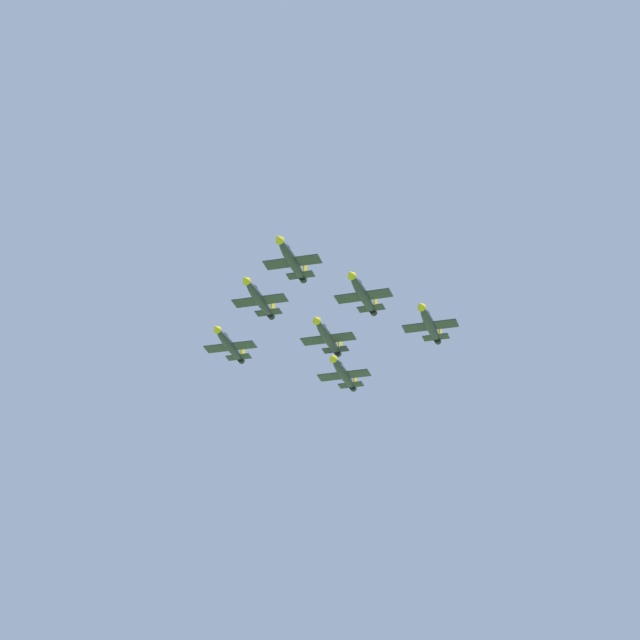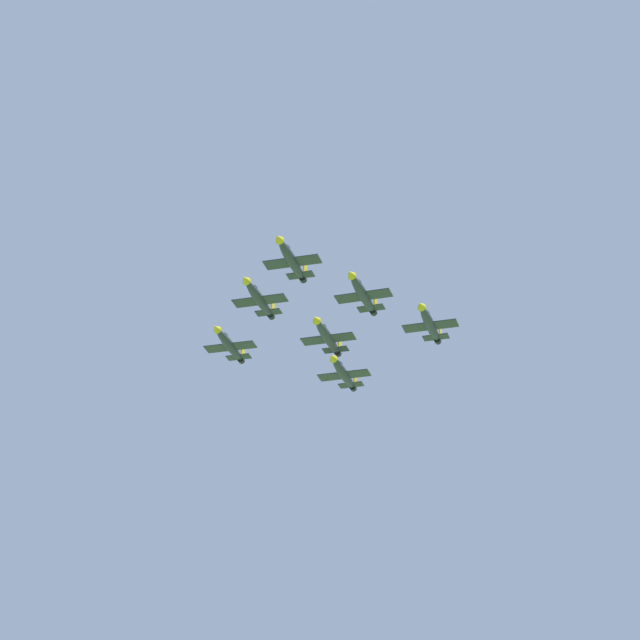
% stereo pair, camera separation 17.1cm
% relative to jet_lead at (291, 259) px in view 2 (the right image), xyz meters
% --- Properties ---
extents(jet_lead, '(13.86, 15.53, 3.87)m').
position_rel_jet_lead_xyz_m(jet_lead, '(0.00, 0.00, 0.00)').
color(jet_lead, '#2D3338').
extents(jet_left_wingman, '(13.75, 16.11, 3.95)m').
position_rel_jet_lead_xyz_m(jet_left_wingman, '(-0.32, -16.74, -2.59)').
color(jet_left_wingman, '#2D3338').
extents(jet_right_wingman, '(13.89, 15.69, 3.90)m').
position_rel_jet_lead_xyz_m(jet_right_wingman, '(16.47, -3.01, -0.57)').
color(jet_right_wingman, '#2D3338').
extents(jet_left_outer, '(13.88, 15.94, 3.94)m').
position_rel_jet_lead_xyz_m(jet_left_outer, '(-0.64, -33.49, -4.69)').
color(jet_left_outer, '#2D3338').
extents(jet_right_outer, '(13.86, 15.44, 3.86)m').
position_rel_jet_lead_xyz_m(jet_right_outer, '(32.95, -6.03, -3.87)').
color(jet_right_outer, '#2D3338').
extents(jet_slot_rear, '(13.98, 15.97, 3.95)m').
position_rel_jet_lead_xyz_m(jet_slot_rear, '(16.15, -19.76, -4.80)').
color(jet_slot_rear, '#2D3338').
extents(jet_trailing, '(13.93, 15.96, 3.95)m').
position_rel_jet_lead_xyz_m(jet_trailing, '(24.23, -29.64, -7.72)').
color(jet_trailing, '#2D3338').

